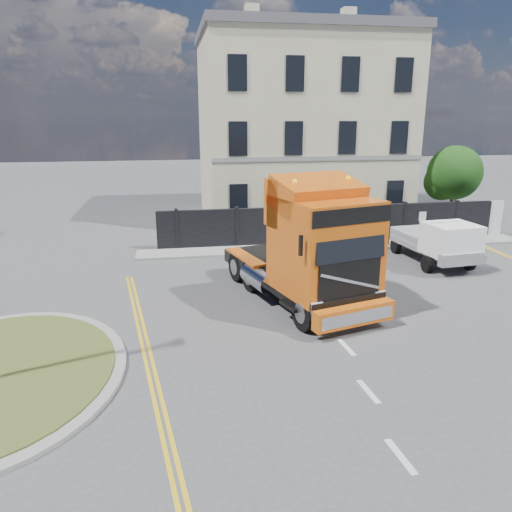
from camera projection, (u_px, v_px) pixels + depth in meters
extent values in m
plane|color=#424244|center=(243.00, 316.00, 16.82)|extent=(120.00, 120.00, 0.00)
cube|color=black|center=(332.00, 225.00, 26.04)|extent=(18.00, 0.25, 2.00)
cube|color=silver|center=(480.00, 219.00, 27.41)|extent=(2.60, 0.12, 2.00)
cube|color=beige|center=(298.00, 131.00, 31.91)|extent=(12.00, 10.00, 11.00)
cube|color=#545459|center=(300.00, 34.00, 30.33)|extent=(12.30, 10.30, 0.50)
cube|color=beige|center=(252.00, 19.00, 29.64)|extent=(0.80, 0.80, 1.60)
cube|color=beige|center=(348.00, 22.00, 30.61)|extent=(0.80, 0.80, 1.60)
cylinder|color=#382619|center=(451.00, 206.00, 30.20)|extent=(0.24, 0.24, 2.40)
sphere|color=#18340F|center=(455.00, 173.00, 29.65)|extent=(3.20, 3.20, 3.20)
sphere|color=#18340F|center=(442.00, 182.00, 30.11)|extent=(2.20, 2.20, 2.20)
cube|color=gray|center=(336.00, 246.00, 25.44)|extent=(20.00, 1.60, 0.12)
cube|color=black|center=(294.00, 274.00, 18.55)|extent=(4.55, 7.57, 0.51)
cube|color=#D0570E|center=(324.00, 245.00, 16.40)|extent=(3.49, 3.57, 3.15)
cube|color=#D0570E|center=(307.00, 201.00, 17.07)|extent=(2.98, 1.73, 1.58)
cube|color=black|center=(351.00, 242.00, 15.02)|extent=(2.41, 0.73, 1.18)
cube|color=#D0570E|center=(354.00, 315.00, 15.33)|extent=(2.82, 1.13, 0.62)
cylinder|color=black|center=(305.00, 313.00, 15.62)|extent=(0.66, 1.22, 1.17)
cylinder|color=gray|center=(305.00, 313.00, 15.62)|extent=(0.56, 0.73, 0.64)
cylinder|color=black|center=(368.00, 301.00, 16.62)|extent=(0.66, 1.22, 1.17)
cylinder|color=gray|center=(368.00, 301.00, 16.62)|extent=(0.56, 0.73, 0.64)
cylinder|color=black|center=(252.00, 276.00, 19.10)|extent=(0.66, 1.22, 1.17)
cylinder|color=gray|center=(252.00, 276.00, 19.10)|extent=(0.56, 0.73, 0.64)
cylinder|color=black|center=(307.00, 268.00, 20.09)|extent=(0.66, 1.22, 1.17)
cylinder|color=gray|center=(307.00, 268.00, 20.09)|extent=(0.56, 0.73, 0.64)
cylinder|color=black|center=(238.00, 267.00, 20.28)|extent=(0.66, 1.22, 1.17)
cylinder|color=gray|center=(238.00, 267.00, 20.28)|extent=(0.56, 0.73, 0.64)
cylinder|color=black|center=(290.00, 260.00, 21.27)|extent=(0.66, 1.22, 1.17)
cylinder|color=gray|center=(290.00, 260.00, 21.27)|extent=(0.56, 0.73, 0.64)
cube|color=gray|center=(431.00, 246.00, 22.96)|extent=(2.45, 5.16, 0.26)
cube|color=white|center=(451.00, 240.00, 21.30)|extent=(2.15, 2.05, 1.35)
cylinder|color=black|center=(427.00, 264.00, 21.43)|extent=(0.26, 0.73, 0.73)
cylinder|color=black|center=(469.00, 262.00, 21.75)|extent=(0.26, 0.73, 0.73)
cylinder|color=black|center=(396.00, 246.00, 24.38)|extent=(0.26, 0.73, 0.73)
cylinder|color=black|center=(433.00, 244.00, 24.70)|extent=(0.26, 0.73, 0.73)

